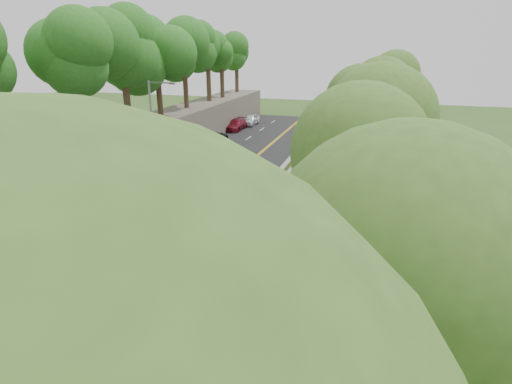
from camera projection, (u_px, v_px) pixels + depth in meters
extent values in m
plane|color=#33511E|center=(201.00, 268.00, 20.33)|extent=(140.00, 140.00, 0.00)
cube|color=black|center=(215.00, 174.00, 35.29)|extent=(11.20, 66.00, 0.04)
cube|color=gray|center=(304.00, 183.00, 33.10)|extent=(4.20, 66.00, 0.05)
cube|color=#96CE19|center=(277.00, 177.00, 33.64)|extent=(0.42, 66.00, 0.60)
cube|color=#595147|center=(133.00, 146.00, 36.84)|extent=(5.00, 66.00, 4.00)
cube|color=slate|center=(330.00, 173.00, 32.19)|extent=(0.04, 66.00, 2.00)
cylinder|color=gray|center=(153.00, 128.00, 34.49)|extent=(0.18, 0.18, 8.00)
cylinder|color=gray|center=(160.00, 83.00, 32.87)|extent=(2.30, 0.13, 0.13)
cube|color=gray|center=(172.00, 84.00, 32.59)|extent=(0.50, 0.22, 0.14)
cylinder|color=gray|center=(192.00, 274.00, 16.80)|extent=(0.09, 0.09, 3.10)
cube|color=white|center=(191.00, 253.00, 16.43)|extent=(0.62, 0.04, 0.62)
cube|color=white|center=(192.00, 268.00, 16.67)|extent=(0.56, 0.04, 0.50)
cylinder|color=#FF3C0D|center=(315.00, 168.00, 35.26)|extent=(0.58, 0.58, 0.95)
cube|color=gray|center=(267.00, 308.00, 16.54)|extent=(1.16, 0.93, 0.71)
imported|color=silver|center=(17.00, 237.00, 21.75)|extent=(2.00, 5.13, 1.67)
imported|color=#5F0F16|center=(106.00, 191.00, 29.11)|extent=(2.39, 5.11, 1.42)
imported|color=black|center=(135.00, 176.00, 32.13)|extent=(2.35, 5.43, 1.56)
imported|color=gray|center=(190.00, 155.00, 38.13)|extent=(2.33, 4.99, 1.65)
imported|color=#9C9FA3|center=(209.00, 138.00, 46.04)|extent=(1.65, 4.11, 1.33)
imported|color=black|center=(210.00, 139.00, 45.32)|extent=(2.77, 5.28, 1.42)
imported|color=maroon|center=(236.00, 125.00, 53.87)|extent=(2.00, 4.92, 1.43)
imported|color=white|center=(251.00, 120.00, 57.36)|extent=(1.89, 4.47, 1.51)
imported|color=#CDD513|center=(269.00, 197.00, 27.44)|extent=(0.78, 0.95, 1.66)
imported|color=beige|center=(221.00, 246.00, 20.73)|extent=(0.51, 0.66, 1.62)
imported|color=black|center=(242.00, 222.00, 23.67)|extent=(0.78, 0.89, 1.56)
imported|color=#983D2C|center=(237.00, 227.00, 22.84)|extent=(0.73, 1.16, 1.70)
imported|color=black|center=(318.00, 155.00, 37.50)|extent=(1.20, 0.69, 1.93)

